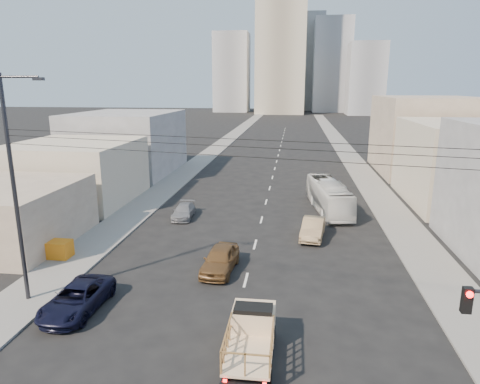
% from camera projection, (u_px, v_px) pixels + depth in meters
% --- Properties ---
extents(ground, '(420.00, 420.00, 0.00)m').
position_uv_depth(ground, '(224.00, 363.00, 18.08)').
color(ground, black).
rests_on(ground, ground).
extents(sidewalk_left, '(3.50, 180.00, 0.12)m').
position_uv_depth(sidewalk_left, '(223.00, 143.00, 86.89)').
color(sidewalk_left, slate).
rests_on(sidewalk_left, ground).
extents(sidewalk_right, '(3.50, 180.00, 0.12)m').
position_uv_depth(sidewalk_right, '(341.00, 145.00, 84.00)').
color(sidewalk_right, slate).
rests_on(sidewalk_right, ground).
extents(lane_dashes, '(0.15, 104.00, 0.01)m').
position_uv_depth(lane_dashes, '(277.00, 158.00, 69.10)').
color(lane_dashes, silver).
rests_on(lane_dashes, ground).
extents(flatbed_pickup, '(1.95, 4.41, 1.90)m').
position_uv_depth(flatbed_pickup, '(251.00, 333.00, 18.27)').
color(flatbed_pickup, beige).
rests_on(flatbed_pickup, ground).
extents(navy_pickup, '(2.45, 5.07, 1.39)m').
position_uv_depth(navy_pickup, '(77.00, 298.00, 22.09)').
color(navy_pickup, black).
rests_on(navy_pickup, ground).
extents(city_bus, '(3.91, 10.30, 2.80)m').
position_uv_depth(city_bus, '(329.00, 196.00, 39.83)').
color(city_bus, silver).
rests_on(city_bus, ground).
extents(sedan_brown, '(2.17, 4.70, 1.56)m').
position_uv_depth(sedan_brown, '(220.00, 259.00, 26.89)').
color(sedan_brown, brown).
rests_on(sedan_brown, ground).
extents(sedan_tan, '(2.18, 4.69, 1.49)m').
position_uv_depth(sedan_tan, '(313.00, 228.00, 32.84)').
color(sedan_tan, '#9A7E5A').
rests_on(sedan_tan, ground).
extents(sedan_grey, '(1.87, 4.13, 1.17)m').
position_uv_depth(sedan_grey, '(184.00, 211.00, 37.85)').
color(sedan_grey, gray).
rests_on(sedan_grey, ground).
extents(streetlamp_left, '(2.36, 0.25, 12.00)m').
position_uv_depth(streetlamp_left, '(16.00, 186.00, 21.78)').
color(streetlamp_left, '#2D2D33').
rests_on(streetlamp_left, ground).
extents(overhead_wires, '(23.01, 5.02, 0.72)m').
position_uv_depth(overhead_wires, '(228.00, 147.00, 17.36)').
color(overhead_wires, black).
rests_on(overhead_wires, ground).
extents(crate_stack, '(1.80, 1.20, 1.14)m').
position_uv_depth(crate_stack, '(57.00, 249.00, 28.79)').
color(crate_stack, orange).
rests_on(crate_stack, sidewalk_left).
extents(bldg_right_mid, '(11.00, 14.00, 8.00)m').
position_uv_depth(bldg_right_mid, '(468.00, 164.00, 41.67)').
color(bldg_right_mid, '#C2B69D').
rests_on(bldg_right_mid, ground).
extents(bldg_right_far, '(12.00, 16.00, 10.00)m').
position_uv_depth(bldg_right_far, '(426.00, 135.00, 56.77)').
color(bldg_right_far, tan).
rests_on(bldg_right_far, ground).
extents(bldg_left_near, '(9.00, 10.00, 4.40)m').
position_uv_depth(bldg_left_near, '(8.00, 215.00, 31.32)').
color(bldg_left_near, tan).
rests_on(bldg_left_near, ground).
extents(bldg_left_mid, '(11.00, 12.00, 6.00)m').
position_uv_depth(bldg_left_mid, '(76.00, 172.00, 42.80)').
color(bldg_left_mid, '#C2B69D').
rests_on(bldg_left_mid, ground).
extents(bldg_left_far, '(12.00, 16.00, 8.00)m').
position_uv_depth(bldg_left_far, '(127.00, 143.00, 57.06)').
color(bldg_left_far, gray).
rests_on(bldg_left_far, ground).
extents(high_rise_tower, '(20.00, 20.00, 60.00)m').
position_uv_depth(high_rise_tower, '(281.00, 39.00, 174.97)').
color(high_rise_tower, '#9E917A').
rests_on(high_rise_tower, ground).
extents(midrise_ne, '(16.00, 16.00, 40.00)m').
position_uv_depth(midrise_ne, '(332.00, 66.00, 189.11)').
color(midrise_ne, gray).
rests_on(midrise_ne, ground).
extents(midrise_nw, '(15.00, 15.00, 34.00)m').
position_uv_depth(midrise_nw, '(232.00, 73.00, 190.44)').
color(midrise_nw, gray).
rests_on(midrise_nw, ground).
extents(midrise_back, '(18.00, 18.00, 44.00)m').
position_uv_depth(midrise_back, '(304.00, 63.00, 204.55)').
color(midrise_back, gray).
rests_on(midrise_back, ground).
extents(midrise_east, '(14.00, 14.00, 28.00)m').
position_uv_depth(midrise_east, '(366.00, 79.00, 169.83)').
color(midrise_east, gray).
rests_on(midrise_east, ground).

